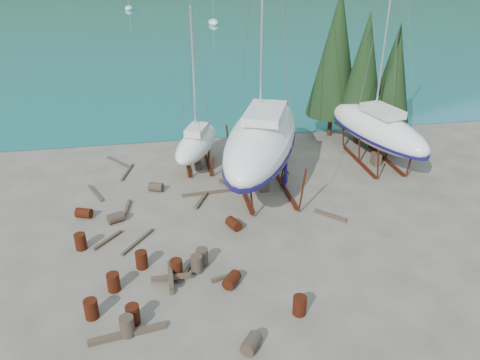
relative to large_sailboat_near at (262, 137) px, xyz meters
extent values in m
plane|color=#564E44|center=(-3.40, -6.01, -3.37)|extent=(600.00, 600.00, 0.00)
cylinder|color=black|center=(9.10, 5.99, -2.57)|extent=(0.36, 0.36, 1.60)
cone|color=black|center=(9.10, 5.99, 2.43)|extent=(3.60, 3.60, 8.40)
cylinder|color=black|center=(10.60, 3.99, -2.69)|extent=(0.36, 0.36, 1.36)
cone|color=black|center=(10.60, 3.99, 1.56)|extent=(3.06, 3.06, 7.14)
cylinder|color=black|center=(7.60, 7.99, -2.45)|extent=(0.36, 0.36, 1.84)
cone|color=black|center=(7.60, 7.99, 3.30)|extent=(4.14, 4.14, 9.66)
cylinder|color=black|center=(12.10, 6.99, -2.65)|extent=(0.36, 0.36, 1.44)
cone|color=black|center=(12.10, 6.99, 1.85)|extent=(3.24, 3.24, 7.56)
ellipsoid|color=white|center=(6.60, 73.99, -2.99)|extent=(2.00, 5.00, 1.40)
cylinder|color=silver|center=(6.60, 73.99, -0.14)|extent=(0.08, 0.08, 5.00)
ellipsoid|color=white|center=(-11.40, 103.99, -2.99)|extent=(2.00, 5.00, 1.40)
ellipsoid|color=white|center=(0.00, 0.02, -0.04)|extent=(8.68, 13.77, 3.10)
cube|color=#130E47|center=(0.00, -0.64, -1.14)|extent=(1.15, 2.31, 1.00)
cube|color=silver|center=(0.00, -0.64, 1.76)|extent=(3.50, 4.50, 0.50)
cube|color=#612110|center=(-1.36, 0.02, -3.27)|extent=(0.18, 7.31, 0.20)
cube|color=#612110|center=(1.36, 0.02, -3.27)|extent=(0.18, 7.31, 0.20)
cube|color=brown|center=(0.00, -0.64, -2.73)|extent=(0.50, 0.80, 1.27)
ellipsoid|color=white|center=(8.79, 2.25, -0.80)|extent=(4.97, 10.46, 2.38)
cube|color=#130E47|center=(8.79, 1.75, -1.54)|extent=(0.62, 1.83, 1.00)
cube|color=silver|center=(8.79, 1.75, 0.64)|extent=(2.21, 3.29, 0.50)
cylinder|color=silver|center=(8.79, 2.75, 6.53)|extent=(0.14, 0.14, 12.09)
cube|color=#612110|center=(7.76, 2.25, -3.27)|extent=(0.18, 5.54, 0.20)
cube|color=#612110|center=(9.82, 2.25, -3.27)|extent=(0.18, 5.54, 0.20)
cube|color=brown|center=(8.79, 1.75, -2.93)|extent=(0.50, 0.80, 0.87)
ellipsoid|color=white|center=(-3.76, 3.80, -1.64)|extent=(4.58, 7.02, 1.73)
cube|color=#130E47|center=(-3.76, 3.46, -2.05)|extent=(0.70, 1.21, 1.00)
cube|color=silver|center=(-3.76, 3.46, -0.52)|extent=(1.86, 2.31, 0.50)
cylinder|color=silver|center=(-3.76, 4.13, 3.37)|extent=(0.14, 0.14, 8.07)
cube|color=#612110|center=(-4.50, 3.80, -3.27)|extent=(0.18, 3.70, 0.20)
cube|color=#612110|center=(-3.02, 3.80, -3.27)|extent=(0.18, 3.70, 0.20)
cube|color=brown|center=(-3.76, 3.46, -3.18)|extent=(0.50, 0.80, 0.37)
imported|color=#191251|center=(1.39, -0.79, -2.41)|extent=(0.65, 0.80, 1.91)
cylinder|color=#612110|center=(-8.84, -9.04, -2.93)|extent=(0.58, 0.58, 0.88)
cylinder|color=#2D2823|center=(-3.46, -13.58, -3.08)|extent=(0.99, 1.05, 0.58)
cylinder|color=#612110|center=(-10.89, -2.16, -3.08)|extent=(1.03, 0.85, 0.58)
cylinder|color=#612110|center=(-7.93, -11.33, -2.93)|extent=(0.58, 0.58, 0.88)
cylinder|color=#612110|center=(-1.42, 3.35, -3.08)|extent=(1.03, 0.87, 0.58)
cylinder|color=#2D2823|center=(-4.71, -7.84, -2.93)|extent=(0.58, 0.58, 0.88)
cylinder|color=#612110|center=(-2.65, -4.87, -3.08)|extent=(0.88, 1.04, 0.58)
cylinder|color=#612110|center=(-1.07, -12.02, -2.93)|extent=(0.58, 0.58, 0.88)
cylinder|color=#612110|center=(-10.68, -5.39, -2.93)|extent=(0.58, 0.58, 0.88)
cylinder|color=#2D2823|center=(-6.75, 0.42, -3.08)|extent=(1.03, 0.87, 0.58)
cylinder|color=#612110|center=(-7.60, -7.55, -2.93)|extent=(0.58, 0.58, 0.88)
cylinder|color=#2D2823|center=(-1.13, 1.80, -3.08)|extent=(0.67, 0.93, 0.58)
cylinder|color=#612110|center=(-3.56, -9.66, -3.08)|extent=(0.99, 1.05, 0.58)
cylinder|color=#612110|center=(-9.64, -10.67, -2.93)|extent=(0.58, 0.58, 0.88)
cylinder|color=#612110|center=(-5.99, -8.51, -2.93)|extent=(0.58, 0.58, 0.88)
cylinder|color=#2D2823|center=(-9.07, -3.01, -3.08)|extent=(1.04, 0.89, 0.58)
cylinder|color=#2D2823|center=(-8.14, -11.95, -2.93)|extent=(0.58, 0.58, 0.88)
cylinder|color=#2D2823|center=(-5.03, -8.36, -2.93)|extent=(0.58, 0.58, 0.88)
cube|color=brown|center=(-8.66, 3.49, -3.29)|extent=(0.81, 2.58, 0.14)
cube|color=brown|center=(3.04, -4.67, -3.27)|extent=(1.52, 1.57, 0.19)
cube|color=brown|center=(-5.36, -8.01, -3.29)|extent=(1.30, 2.34, 0.15)
cube|color=brown|center=(-8.54, -1.83, -3.28)|extent=(0.46, 2.25, 0.17)
cube|color=brown|center=(-0.41, 5.36, -3.27)|extent=(1.15, 1.48, 0.19)
cube|color=brown|center=(-3.75, -9.12, -3.28)|extent=(1.44, 0.58, 0.17)
cube|color=brown|center=(-4.08, -1.52, -3.27)|extent=(1.01, 1.88, 0.19)
cube|color=brown|center=(-9.33, 5.35, -3.29)|extent=(1.77, 2.25, 0.15)
cube|color=brown|center=(-3.65, -0.57, -3.28)|extent=(3.11, 0.36, 0.16)
cube|color=brown|center=(-7.84, -5.38, -3.29)|extent=(1.66, 2.22, 0.15)
cube|color=brown|center=(-9.39, -4.93, -3.28)|extent=(1.43, 1.63, 0.17)
cube|color=brown|center=(-10.53, 0.68, -3.29)|extent=(1.12, 2.31, 0.15)
cube|color=brown|center=(-8.16, -12.02, -3.25)|extent=(3.05, 0.69, 0.23)
cube|color=brown|center=(-6.29, -8.97, -3.27)|extent=(0.20, 1.80, 0.20)
cube|color=brown|center=(-6.29, -8.97, -3.07)|extent=(1.80, 0.20, 0.20)
cube|color=brown|center=(-6.29, -8.97, -2.87)|extent=(0.20, 1.80, 0.20)
cube|color=brown|center=(-1.77, 0.56, -3.27)|extent=(0.20, 1.80, 0.20)
cube|color=brown|center=(-1.77, 0.56, -3.07)|extent=(1.80, 0.20, 0.20)
cube|color=brown|center=(-1.77, 0.56, -2.87)|extent=(0.20, 1.80, 0.20)
camera|label=1|loc=(-6.29, -26.56, 10.44)|focal=35.00mm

